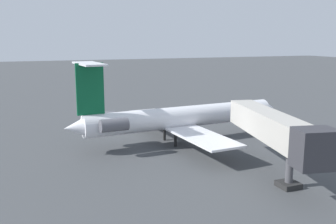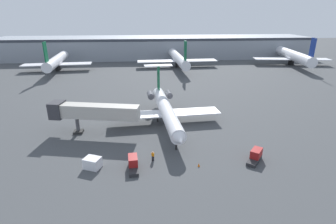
# 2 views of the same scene
# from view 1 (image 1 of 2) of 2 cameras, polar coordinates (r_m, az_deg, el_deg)

# --- Properties ---
(ground_plane) EXTENTS (400.00, 400.00, 0.10)m
(ground_plane) POSITION_cam_1_polar(r_m,az_deg,el_deg) (52.66, 4.14, -3.67)
(ground_plane) COLOR #424447
(regional_jet) EXTENTS (23.93, 30.53, 10.63)m
(regional_jet) POSITION_cam_1_polar(r_m,az_deg,el_deg) (48.54, 1.42, -0.73)
(regional_jet) COLOR white
(regional_jet) RESTS_ON ground_plane
(jet_bridge) EXTENTS (17.68, 6.43, 6.37)m
(jet_bridge) POSITION_cam_1_polar(r_m,az_deg,el_deg) (37.44, 16.30, -2.70)
(jet_bridge) COLOR #B7B2A8
(jet_bridge) RESTS_ON ground_plane
(ground_crew_marshaller) EXTENTS (0.47, 0.46, 1.69)m
(ground_crew_marshaller) POSITION_cam_1_polar(r_m,az_deg,el_deg) (54.30, 17.99, -2.75)
(ground_crew_marshaller) COLOR black
(ground_crew_marshaller) RESTS_ON ground_plane
(baggage_tug_lead) EXTENTS (1.72, 4.10, 1.90)m
(baggage_tug_lead) POSITION_cam_1_polar(r_m,az_deg,el_deg) (53.38, 21.77, -3.26)
(baggage_tug_lead) COLOR #262628
(baggage_tug_lead) RESTS_ON ground_plane
(baggage_tug_trailing) EXTENTS (3.61, 3.99, 1.90)m
(baggage_tug_trailing) POSITION_cam_1_polar(r_m,az_deg,el_deg) (68.27, 10.14, 0.34)
(baggage_tug_trailing) COLOR #262628
(baggage_tug_trailing) RESTS_ON ground_plane
(traffic_cone_near) EXTENTS (0.36, 0.36, 0.55)m
(traffic_cone_near) POSITION_cam_1_polar(r_m,az_deg,el_deg) (61.25, 15.44, -1.64)
(traffic_cone_near) COLOR orange
(traffic_cone_near) RESTS_ON ground_plane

